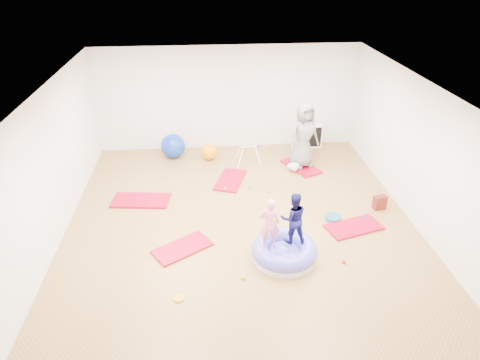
{
  "coord_description": "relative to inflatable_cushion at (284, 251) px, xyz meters",
  "views": [
    {
      "loc": [
        -0.67,
        -7.12,
        4.95
      ],
      "look_at": [
        0.0,
        0.3,
        0.9
      ],
      "focal_mm": 32.0,
      "sensor_mm": 36.0,
      "label": 1
    }
  ],
  "objects": [
    {
      "name": "inflatable_cushion",
      "position": [
        0.0,
        0.0,
        0.0
      ],
      "size": [
        1.19,
        1.19,
        0.37
      ],
      "rotation": [
        0.0,
        0.0,
        0.12
      ],
      "color": "silver",
      "rests_on": "ground"
    },
    {
      "name": "gym_mat_rear_right",
      "position": [
        1.09,
        3.55,
        -0.12
      ],
      "size": [
        0.95,
        1.22,
        0.05
      ],
      "primitive_type": "cube",
      "rotation": [
        0.0,
        0.0,
        2.0
      ],
      "color": "#B60217",
      "rests_on": "ground"
    },
    {
      "name": "gym_mat_mid_left",
      "position": [
        -2.81,
        2.23,
        -0.12
      ],
      "size": [
        1.31,
        0.77,
        0.05
      ],
      "primitive_type": "cube",
      "rotation": [
        0.0,
        0.0,
        -0.13
      ],
      "color": "#B60217",
      "rests_on": "ground"
    },
    {
      "name": "ball_pit_balls",
      "position": [
        0.14,
        1.35,
        -0.11
      ],
      "size": [
        2.86,
        3.19,
        0.07
      ],
      "color": "#F33A1B",
      "rests_on": "ground"
    },
    {
      "name": "infant_play_gym",
      "position": [
        -0.22,
        3.89,
        0.19
      ],
      "size": [
        0.65,
        0.61,
        0.5
      ],
      "rotation": [
        0.0,
        0.0,
        -0.36
      ],
      "color": "white",
      "rests_on": "ground"
    },
    {
      "name": "infant",
      "position": [
        0.85,
        3.33,
        -0.0
      ],
      "size": [
        0.33,
        0.33,
        0.19
      ],
      "color": "#9ECAE8",
      "rests_on": "gym_mat_rear_right"
    },
    {
      "name": "yellow_toy",
      "position": [
        -1.86,
        -0.87,
        -0.13
      ],
      "size": [
        0.18,
        0.18,
        0.03
      ],
      "primitive_type": "cylinder",
      "color": "#D6A606",
      "rests_on": "ground"
    },
    {
      "name": "gym_mat_front_left",
      "position": [
        -1.84,
        0.43,
        -0.12
      ],
      "size": [
        1.19,
        1.03,
        0.04
      ],
      "primitive_type": "cube",
      "rotation": [
        0.0,
        0.0,
        0.57
      ],
      "color": "#B60217",
      "rests_on": "ground"
    },
    {
      "name": "exercise_ball_orange",
      "position": [
        -1.22,
        4.26,
        0.07
      ],
      "size": [
        0.43,
        0.43,
        0.43
      ],
      "primitive_type": "sphere",
      "color": "#FF9000",
      "rests_on": "ground"
    },
    {
      "name": "cube_shelf",
      "position": [
        1.61,
        4.86,
        0.18
      ],
      "size": [
        0.66,
        0.33,
        0.66
      ],
      "color": "white",
      "rests_on": "ground"
    },
    {
      "name": "backpack",
      "position": [
        2.34,
        1.47,
        0.01
      ],
      "size": [
        0.29,
        0.21,
        0.3
      ],
      "primitive_type": "cube",
      "rotation": [
        0.0,
        0.0,
        0.21
      ],
      "color": "maroon",
      "rests_on": "ground"
    },
    {
      "name": "gym_mat_right",
      "position": [
        1.57,
        0.8,
        -0.12
      ],
      "size": [
        1.22,
        0.84,
        0.05
      ],
      "primitive_type": "cube",
      "rotation": [
        0.0,
        0.0,
        0.29
      ],
      "color": "#B60217",
      "rests_on": "ground"
    },
    {
      "name": "room",
      "position": [
        -0.67,
        1.07,
        1.25
      ],
      "size": [
        7.01,
        8.01,
        2.81
      ],
      "color": "#9F803E",
      "rests_on": "ground"
    },
    {
      "name": "gym_mat_center_back",
      "position": [
        -0.76,
        3.0,
        -0.12
      ],
      "size": [
        0.89,
        1.25,
        0.05
      ],
      "primitive_type": "cube",
      "rotation": [
        0.0,
        0.0,
        1.25
      ],
      "color": "#B60217",
      "rests_on": "ground"
    },
    {
      "name": "balance_disc",
      "position": [
        1.24,
        1.15,
        -0.11
      ],
      "size": [
        0.33,
        0.33,
        0.07
      ],
      "primitive_type": "cylinder",
      "color": "#1A5F78",
      "rests_on": "ground"
    },
    {
      "name": "adult_caregiver",
      "position": [
        1.11,
        3.58,
        0.73
      ],
      "size": [
        0.94,
        0.77,
        1.66
      ],
      "primitive_type": "imported",
      "rotation": [
        0.0,
        0.0,
        0.34
      ],
      "color": "slate",
      "rests_on": "gym_mat_rear_right"
    },
    {
      "name": "exercise_ball_blue",
      "position": [
        -2.18,
        4.48,
        0.18
      ],
      "size": [
        0.64,
        0.64,
        0.64
      ],
      "primitive_type": "sphere",
      "color": "#1030A6",
      "rests_on": "ground"
    },
    {
      "name": "child_navy",
      "position": [
        0.15,
        0.1,
        0.69
      ],
      "size": [
        0.48,
        0.38,
        0.98
      ],
      "primitive_type": "imported",
      "rotation": [
        0.0,
        0.0,
        3.15
      ],
      "color": "#11124E",
      "rests_on": "inflatable_cushion"
    },
    {
      "name": "child_pink",
      "position": [
        -0.29,
        -0.01,
        0.69
      ],
      "size": [
        0.36,
        0.24,
        0.97
      ],
      "primitive_type": "imported",
      "rotation": [
        0.0,
        0.0,
        3.15
      ],
      "color": "pink",
      "rests_on": "inflatable_cushion"
    }
  ]
}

